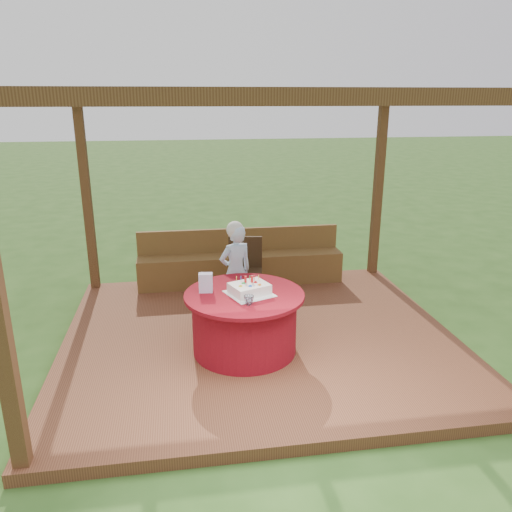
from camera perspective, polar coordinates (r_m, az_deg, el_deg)
The scene contains 10 objects.
ground at distance 6.00m, azimuth 0.38°, elevation -9.86°, with size 60.00×60.00×0.00m, color #294D19.
deck at distance 5.98m, azimuth 0.38°, elevation -9.35°, with size 4.50×4.00×0.12m, color brown.
pergola at distance 5.34m, azimuth 0.43°, elevation 13.72°, with size 4.50×4.00×2.72m.
bench at distance 7.42m, azimuth -1.76°, elevation -1.12°, with size 3.00×0.42×0.80m.
table at distance 5.44m, azimuth -1.33°, elevation -7.52°, with size 1.28×1.28×0.67m.
chair at distance 6.61m, azimuth -1.28°, elevation -1.33°, with size 0.52×0.52×0.90m.
elderly_woman at distance 6.17m, azimuth -2.35°, elevation -1.52°, with size 0.51×0.43×1.24m.
birthday_cake at distance 5.27m, azimuth -0.77°, elevation -3.77°, with size 0.56×0.56×0.19m.
gift_bag at distance 5.33m, azimuth -5.77°, elevation -3.05°, with size 0.14×0.09×0.21m, color #E594C2.
drinking_glass at distance 5.01m, azimuth -0.82°, elevation -5.07°, with size 0.10×0.10×0.09m, color white.
Camera 1 is at (-0.86, -5.25, 2.78)m, focal length 35.00 mm.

